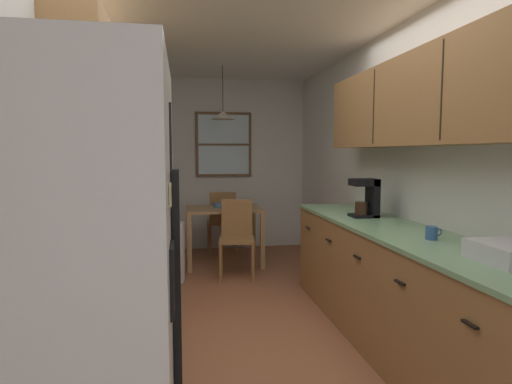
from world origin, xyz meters
TOP-DOWN VIEW (x-y plane):
  - ground_plane at (0.00, 1.00)m, footprint 12.00×12.00m
  - wall_left at (-1.35, 1.00)m, footprint 0.10×9.00m
  - wall_right at (1.35, 1.00)m, footprint 0.10×9.00m
  - wall_back at (0.00, 3.65)m, footprint 4.40×0.10m
  - ceiling_slab at (0.00, 1.00)m, footprint 4.40×9.00m
  - refrigerator at (-0.94, -1.30)m, footprint 0.74×0.80m
  - stove_range at (-0.99, -0.55)m, footprint 0.66×0.65m
  - microwave_over_range at (-1.11, -0.55)m, footprint 0.39×0.63m
  - counter_left at (-1.00, 0.74)m, footprint 0.64×1.93m
  - upper_cabinets_left at (-1.14, 0.69)m, footprint 0.33×2.01m
  - counter_right at (1.00, 0.04)m, footprint 0.64×3.07m
  - upper_cabinets_right at (1.14, -0.01)m, footprint 0.33×2.75m
  - dining_table at (-0.03, 2.65)m, footprint 0.95×0.74m
  - dining_chair_near at (0.07, 2.07)m, footprint 0.45×0.45m
  - dining_chair_far at (0.01, 3.23)m, footprint 0.40×0.40m
  - pendant_light at (-0.03, 2.65)m, footprint 0.31×0.31m
  - back_window at (0.07, 3.58)m, footprint 0.84×0.05m
  - trash_bin at (-0.70, 1.99)m, footprint 0.33×0.33m
  - storage_canister at (-1.00, 0.02)m, footprint 0.12×0.12m
  - dish_towel at (-0.64, -0.39)m, footprint 0.02×0.16m
  - coffee_maker at (1.02, 0.61)m, footprint 0.22×0.18m
  - mug_by_coffeemaker at (1.01, -0.36)m, footprint 0.11×0.07m
  - dish_rack at (1.06, -0.95)m, footprint 0.28×0.34m
  - table_serving_bowl at (-0.07, 2.71)m, footprint 0.17×0.17m

SIDE VIEW (x-z plane):
  - ground_plane at x=0.00m, z-range 0.00..0.00m
  - trash_bin at x=-0.70m, z-range 0.00..0.67m
  - counter_right at x=1.00m, z-range 0.00..0.90m
  - counter_left at x=-1.00m, z-range 0.00..0.90m
  - stove_range at x=-0.99m, z-range -0.08..1.02m
  - dish_towel at x=-0.64m, z-range 0.38..0.62m
  - dining_chair_near at x=0.07m, z-range 0.05..0.95m
  - dining_chair_far at x=0.01m, z-range 0.05..0.95m
  - dining_table at x=-0.03m, z-range 0.25..0.99m
  - table_serving_bowl at x=-0.07m, z-range 0.74..0.80m
  - refrigerator at x=-0.94m, z-range 0.00..1.76m
  - mug_by_coffeemaker at x=1.01m, z-range 0.90..0.99m
  - dish_rack at x=1.06m, z-range 0.90..1.00m
  - storage_canister at x=-1.00m, z-range 0.90..1.11m
  - coffee_maker at x=1.02m, z-range 0.91..1.24m
  - wall_left at x=-1.35m, z-range 0.00..2.55m
  - wall_right at x=1.35m, z-range 0.00..2.55m
  - wall_back at x=0.00m, z-range 0.00..2.55m
  - back_window at x=0.07m, z-range 1.10..2.06m
  - microwave_over_range at x=-1.11m, z-range 1.52..1.85m
  - upper_cabinets_right at x=1.14m, z-range 1.50..2.14m
  - upper_cabinets_left at x=-1.14m, z-range 1.54..2.29m
  - pendant_light at x=-0.03m, z-range 1.59..2.27m
  - ceiling_slab at x=0.00m, z-range 2.55..2.63m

